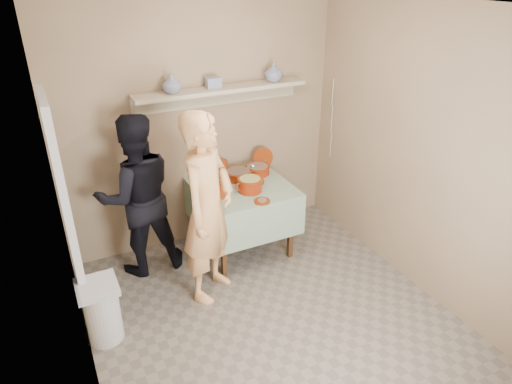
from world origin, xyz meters
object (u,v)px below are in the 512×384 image
cazuela_rice (250,184)px  trash_bin (101,311)px  person_cook (208,209)px  serving_table (242,196)px  person_helper (137,196)px

cazuela_rice → trash_bin: (-1.63, -0.58, -0.56)m
person_cook → serving_table: person_cook is taller
person_cook → person_helper: bearing=83.9°
person_helper → serving_table: bearing=173.1°
person_cook → cazuela_rice: 0.72m
serving_table → cazuela_rice: (0.02, -0.15, 0.20)m
serving_table → trash_bin: serving_table is taller
person_cook → person_helper: 0.82m
person_helper → serving_table: (1.06, -0.13, -0.18)m
person_cook → person_helper: (-0.48, 0.67, -0.07)m
serving_table → trash_bin: size_ratio=1.74×
cazuela_rice → trash_bin: bearing=-160.6°
person_cook → person_helper: person_cook is taller
person_cook → trash_bin: person_cook is taller
person_cook → trash_bin: 1.22m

